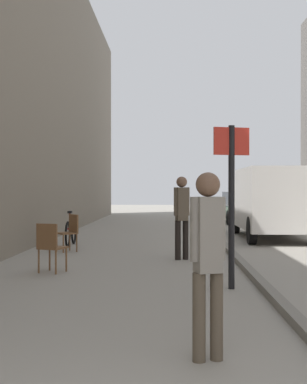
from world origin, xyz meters
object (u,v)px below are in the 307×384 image
Objects in this scene: delivery_van at (272,201)px; cafe_chair_by_doorway at (50,244)px; pedestrian_mid_block at (182,212)px; parked_car at (242,208)px; pedestrian_main_foreground at (208,252)px; bicycle_leaning at (71,232)px; street_sign_post at (231,192)px; cafe_chair_near_window at (70,230)px.

cafe_chair_by_doorway is at bearing -127.01° from delivery_van.
pedestrian_mid_block is 1.99× the size of cafe_chair_by_doorway.
parked_car is 16.31m from cafe_chair_by_doorway.
pedestrian_main_foreground reaches higher than bicycle_leaning.
pedestrian_main_foreground is 0.41× the size of parked_car.
cafe_chair_by_doorway is (0.49, -4.85, 0.17)m from bicycle_leaning.
delivery_van reaches higher than parked_car.
bicycle_leaning is (-6.01, -2.48, -0.83)m from delivery_van.
parked_car is (3.02, 20.48, -0.30)m from pedestrian_main_foreground.
pedestrian_mid_block is at bearing -95.01° from street_sign_post.
cafe_chair_near_window is (-2.90, 8.69, -0.46)m from pedestrian_main_foreground.
pedestrian_mid_block reaches higher than cafe_chair_near_window.
bicycle_leaning is (-3.02, 2.82, -0.70)m from pedestrian_mid_block.
delivery_van is at bearing 58.37° from pedestrian_main_foreground.
pedestrian_main_foreground is at bearing -74.15° from bicycle_leaning.
cafe_chair_by_doorway is (-3.24, 1.52, -1.00)m from street_sign_post.
parked_car is at bearing -122.57° from pedestrian_mid_block.
cafe_chair_near_window is at bearing -146.80° from delivery_van.
cafe_chair_by_doorway is (-5.52, -7.32, -0.66)m from delivery_van.
pedestrian_mid_block is at bearing -44.45° from bicycle_leaning.
cafe_chair_near_window is at bearing -119.32° from parked_car.
street_sign_post is at bearing -100.73° from parked_car.
cafe_chair_by_doorway is at bearing 19.26° from pedestrian_mid_block.
cafe_chair_near_window is at bearing -71.48° from street_sign_post.
street_sign_post is at bearing 61.68° from pedestrian_main_foreground.
delivery_van is 1.28× the size of parked_car.
street_sign_post is at bearing 81.99° from pedestrian_mid_block.
delivery_van is (2.90, 12.49, 0.20)m from pedestrian_main_foreground.
delivery_van is 9.14m from street_sign_post.
delivery_van is at bearing 20.98° from bicycle_leaning.
bicycle_leaning is at bearing -157.62° from delivery_van.
street_sign_post is 7.48m from bicycle_leaning.
cafe_chair_near_window is (-2.81, 1.50, -0.53)m from pedestrian_mid_block.
bicycle_leaning is at bearing 88.70° from pedestrian_main_foreground.
parked_car is 12.13m from bicycle_leaning.
bicycle_leaning is at bearing -123.02° from parked_car.
parked_car is 4.55× the size of cafe_chair_by_doorway.
pedestrian_main_foreground is 0.99× the size of bicycle_leaning.
pedestrian_main_foreground is 5.81m from cafe_chair_by_doorway.
pedestrian_mid_block is 0.44× the size of parked_car.
pedestrian_main_foreground is at bearing 63.83° from street_sign_post.
pedestrian_main_foreground is at bearing -103.09° from delivery_van.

